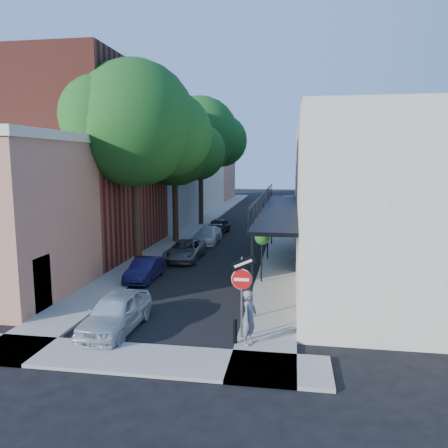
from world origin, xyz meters
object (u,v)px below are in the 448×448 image
at_px(sign_post, 242,283).
at_px(oak_mid, 180,147).
at_px(oak_near, 144,127).
at_px(bollard, 235,331).
at_px(parked_car_e, 218,226).
at_px(parked_car_b, 145,269).
at_px(oak_far, 206,136).
at_px(parked_car_d, 208,235).
at_px(pedestrian, 249,318).
at_px(parked_car_c, 185,250).
at_px(parked_car_a, 116,312).

distance_m(sign_post, oak_mid, 19.14).
height_order(oak_near, oak_mid, oak_near).
distance_m(bollard, parked_car_e, 22.31).
relative_size(parked_car_b, parked_car_e, 0.92).
bearing_deg(parked_car_b, parked_car_e, 85.69).
height_order(sign_post, oak_far, oak_far).
xyz_separation_m(bollard, parked_car_d, (-4.40, 17.66, 0.08)).
relative_size(sign_post, pedestrian, 1.67).
distance_m(oak_far, parked_car_c, 16.69).
bearing_deg(parked_car_a, oak_near, 103.25).
xyz_separation_m(bollard, oak_far, (-6.35, 26.77, 7.74)).
bearing_deg(sign_post, parked_car_c, 112.85).
bearing_deg(oak_mid, sign_post, -69.14).
height_order(sign_post, pedestrian, sign_post).
distance_m(parked_car_d, parked_car_e, 4.21).
bearing_deg(oak_mid, parked_car_a, -83.25).
relative_size(oak_mid, pedestrian, 5.68).
relative_size(bollard, parked_car_e, 0.22).
xyz_separation_m(parked_car_d, parked_car_e, (0.00, 4.21, 0.03)).
height_order(parked_car_a, parked_car_c, parked_car_a).
xyz_separation_m(parked_car_a, parked_car_d, (0.00, 16.98, -0.08)).
distance_m(bollard, parked_car_b, 9.15).
relative_size(parked_car_b, pedestrian, 1.89).
bearing_deg(parked_car_a, parked_car_d, 91.02).
distance_m(parked_car_a, parked_car_d, 16.98).
distance_m(bollard, parked_car_d, 18.20).
distance_m(bollard, oak_far, 28.58).
xyz_separation_m(parked_car_b, pedestrian, (6.07, -7.24, 0.46)).
relative_size(oak_near, pedestrian, 6.36).
distance_m(oak_near, parked_car_e, 14.25).
bearing_deg(parked_car_a, parked_car_e, 91.02).
bearing_deg(parked_car_e, oak_far, 117.67).
height_order(sign_post, bollard, sign_post).
bearing_deg(parked_car_d, parked_car_a, -89.30).
xyz_separation_m(sign_post, parked_car_a, (-4.56, 0.21, -1.36)).
relative_size(sign_post, parked_car_d, 0.73).
relative_size(parked_car_a, parked_car_d, 0.96).
bearing_deg(parked_car_d, parked_car_b, -95.86).
xyz_separation_m(parked_car_a, parked_car_c, (-0.31, 11.35, -0.08)).
bearing_deg(parked_car_a, bollard, -7.80).
height_order(sign_post, parked_car_d, sign_post).
bearing_deg(parked_car_e, parked_car_d, -84.08).
height_order(oak_mid, parked_car_d, oak_mid).
height_order(oak_mid, oak_far, oak_far).
relative_size(parked_car_c, pedestrian, 2.38).
distance_m(sign_post, parked_car_c, 12.63).
height_order(parked_car_c, parked_car_d, parked_car_d).
xyz_separation_m(bollard, parked_car_a, (-4.40, 0.68, 0.16)).
distance_m(parked_car_a, pedestrian, 4.93).
relative_size(oak_near, parked_car_a, 2.88).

